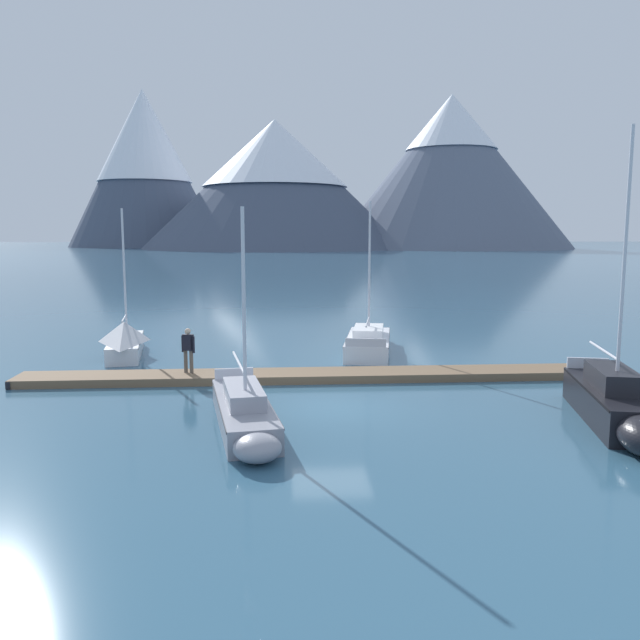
# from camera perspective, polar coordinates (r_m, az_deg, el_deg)

# --- Properties ---
(ground_plane) EXTENTS (700.00, 700.00, 0.00)m
(ground_plane) POSITION_cam_1_polar(r_m,az_deg,el_deg) (20.60, 0.98, -7.80)
(ground_plane) COLOR #335B75
(mountain_west_summit) EXTENTS (57.27, 57.27, 58.53)m
(mountain_west_summit) POSITION_cam_1_polar(r_m,az_deg,el_deg) (257.70, -15.34, 13.32)
(mountain_west_summit) COLOR #424C60
(mountain_west_summit) RESTS_ON ground
(mountain_central_massif) EXTENTS (89.42, 89.42, 42.93)m
(mountain_central_massif) POSITION_cam_1_polar(r_m,az_deg,el_deg) (222.25, -4.01, 12.27)
(mountain_central_massif) COLOR #424C60
(mountain_central_massif) RESTS_ON ground
(mountain_shoulder_ridge) EXTENTS (83.72, 83.72, 52.49)m
(mountain_shoulder_ridge) POSITION_cam_1_polar(r_m,az_deg,el_deg) (233.31, 11.51, 12.96)
(mountain_shoulder_ridge) COLOR slate
(mountain_shoulder_ridge) RESTS_ON ground
(dock) EXTENTS (22.74, 2.05, 0.30)m
(dock) POSITION_cam_1_polar(r_m,az_deg,el_deg) (24.43, 0.27, -4.95)
(dock) COLOR brown
(dock) RESTS_ON ground
(sailboat_nearest_berth) EXTENTS (2.42, 6.72, 6.63)m
(sailboat_nearest_berth) POSITION_cam_1_polar(r_m,az_deg,el_deg) (30.56, -16.89, -1.56)
(sailboat_nearest_berth) COLOR silver
(sailboat_nearest_berth) RESTS_ON ground
(sailboat_second_berth) EXTENTS (2.39, 6.75, 6.23)m
(sailboat_second_berth) POSITION_cam_1_polar(r_m,az_deg,el_deg) (18.46, -6.70, -8.13)
(sailboat_second_berth) COLOR #93939E
(sailboat_second_berth) RESTS_ON ground
(sailboat_mid_dock_port) EXTENTS (2.93, 7.11, 6.94)m
(sailboat_mid_dock_port) POSITION_cam_1_polar(r_m,az_deg,el_deg) (30.23, 4.35, -1.83)
(sailboat_mid_dock_port) COLOR white
(sailboat_mid_dock_port) RESTS_ON ground
(sailboat_mid_dock_starboard) EXTENTS (2.76, 6.86, 8.45)m
(sailboat_mid_dock_starboard) POSITION_cam_1_polar(r_m,az_deg,el_deg) (20.41, 24.77, -6.79)
(sailboat_mid_dock_starboard) COLOR black
(sailboat_mid_dock_starboard) RESTS_ON ground
(person_on_dock) EXTENTS (0.53, 0.38, 1.69)m
(person_on_dock) POSITION_cam_1_polar(r_m,az_deg,el_deg) (24.50, -11.64, -2.42)
(person_on_dock) COLOR brown
(person_on_dock) RESTS_ON dock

